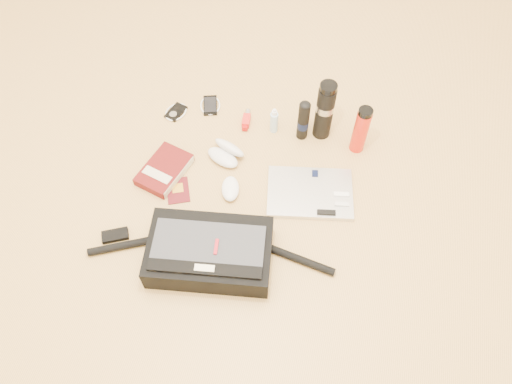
% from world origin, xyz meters
% --- Properties ---
extents(ground, '(4.00, 4.00, 0.00)m').
position_xyz_m(ground, '(0.00, 0.00, 0.00)').
color(ground, tan).
rests_on(ground, ground).
extents(messenger_bag, '(0.90, 0.34, 0.12)m').
position_xyz_m(messenger_bag, '(-0.06, -0.23, 0.06)').
color(messenger_bag, black).
rests_on(messenger_bag, ground).
extents(laptop, '(0.37, 0.29, 0.03)m').
position_xyz_m(laptop, '(0.25, 0.13, 0.01)').
color(laptop, silver).
rests_on(laptop, ground).
extents(book, '(0.20, 0.25, 0.04)m').
position_xyz_m(book, '(-0.34, 0.09, 0.02)').
color(book, '#4E0D0D').
rests_on(book, ground).
extents(passport, '(0.13, 0.15, 0.01)m').
position_xyz_m(passport, '(-0.27, 0.02, 0.00)').
color(passport, '#4F0E13').
rests_on(passport, ground).
extents(mouse, '(0.10, 0.13, 0.04)m').
position_xyz_m(mouse, '(-0.06, 0.07, 0.02)').
color(mouse, white).
rests_on(mouse, ground).
extents(sunglasses_case, '(0.18, 0.17, 0.08)m').
position_xyz_m(sunglasses_case, '(-0.12, 0.23, 0.03)').
color(sunglasses_case, silver).
rests_on(sunglasses_case, ground).
extents(ipod, '(0.11, 0.11, 0.01)m').
position_xyz_m(ipod, '(-0.41, 0.41, 0.01)').
color(ipod, black).
rests_on(ipod, ground).
extents(phone, '(0.11, 0.13, 0.01)m').
position_xyz_m(phone, '(-0.27, 0.49, 0.01)').
color(phone, black).
rests_on(phone, ground).
extents(inhaler, '(0.04, 0.11, 0.03)m').
position_xyz_m(inhaler, '(-0.09, 0.44, 0.01)').
color(inhaler, red).
rests_on(inhaler, ground).
extents(spray_bottle, '(0.04, 0.04, 0.13)m').
position_xyz_m(spray_bottle, '(0.04, 0.42, 0.06)').
color(spray_bottle, '#A8CFE9').
rests_on(spray_bottle, ground).
extents(aerosol_can, '(0.06, 0.06, 0.20)m').
position_xyz_m(aerosol_can, '(0.16, 0.42, 0.10)').
color(aerosol_can, black).
rests_on(aerosol_can, ground).
extents(thermos_black, '(0.09, 0.09, 0.29)m').
position_xyz_m(thermos_black, '(0.24, 0.45, 0.14)').
color(thermos_black, black).
rests_on(thermos_black, ground).
extents(thermos_red, '(0.07, 0.07, 0.23)m').
position_xyz_m(thermos_red, '(0.40, 0.41, 0.12)').
color(thermos_red, red).
rests_on(thermos_red, ground).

